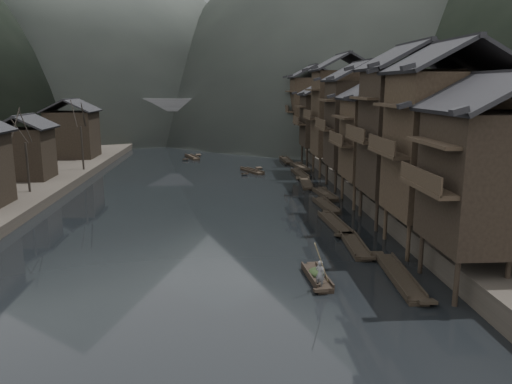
{
  "coord_description": "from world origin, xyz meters",
  "views": [
    {
      "loc": [
        2.08,
        -34.34,
        11.43
      ],
      "look_at": [
        4.77,
        7.6,
        2.5
      ],
      "focal_mm": 35.0,
      "sensor_mm": 36.0,
      "label": 1
    }
  ],
  "objects": [
    {
      "name": "water",
      "position": [
        0.0,
        0.0,
        0.0
      ],
      "size": [
        300.0,
        300.0,
        0.0
      ],
      "primitive_type": "plane",
      "color": "black",
      "rests_on": "ground"
    },
    {
      "name": "right_bank",
      "position": [
        35.0,
        40.0,
        0.9
      ],
      "size": [
        40.0,
        200.0,
        1.8
      ],
      "primitive_type": "cube",
      "color": "#2D2823",
      "rests_on": "ground"
    },
    {
      "name": "stilt_houses",
      "position": [
        17.28,
        19.61,
        8.87
      ],
      "size": [
        9.0,
        67.6,
        15.76
      ],
      "color": "black",
      "rests_on": "ground"
    },
    {
      "name": "left_houses",
      "position": [
        -20.5,
        20.12,
        5.66
      ],
      "size": [
        8.1,
        53.2,
        8.73
      ],
      "color": "black",
      "rests_on": "left_bank"
    },
    {
      "name": "bare_trees",
      "position": [
        -17.0,
        13.77,
        6.6
      ],
      "size": [
        3.92,
        42.69,
        7.84
      ],
      "color": "black",
      "rests_on": "left_bank"
    },
    {
      "name": "moored_sampans",
      "position": [
        11.92,
        23.35,
        0.2
      ],
      "size": [
        3.39,
        67.84,
        0.47
      ],
      "color": "black",
      "rests_on": "water"
    },
    {
      "name": "midriver_boats",
      "position": [
        3.38,
        50.87,
        0.2
      ],
      "size": [
        12.4,
        39.92,
        0.45
      ],
      "color": "black",
      "rests_on": "water"
    },
    {
      "name": "stone_bridge",
      "position": [
        -0.0,
        72.0,
        5.11
      ],
      "size": [
        40.0,
        6.0,
        9.0
      ],
      "color": "#4C4C4F",
      "rests_on": "ground"
    },
    {
      "name": "hero_sampan",
      "position": [
        7.54,
        -6.4,
        0.2
      ],
      "size": [
        1.28,
        4.61,
        0.43
      ],
      "color": "black",
      "rests_on": "water"
    },
    {
      "name": "cargo_heap",
      "position": [
        7.55,
        -6.19,
        0.73
      ],
      "size": [
        1.0,
        1.32,
        0.6
      ],
      "primitive_type": "ellipsoid",
      "color": "black",
      "rests_on": "hero_sampan"
    },
    {
      "name": "boatman",
      "position": [
        7.41,
        -7.99,
        1.24
      ],
      "size": [
        0.7,
        0.69,
        1.63
      ],
      "primitive_type": "imported",
      "rotation": [
        0.0,
        0.0,
        2.4
      ],
      "color": "#5E5E61",
      "rests_on": "hero_sampan"
    },
    {
      "name": "bamboo_pole",
      "position": [
        7.61,
        -7.99,
        3.93
      ],
      "size": [
        1.54,
        1.98,
        3.76
      ],
      "primitive_type": "cylinder",
      "rotation": [
        0.57,
        0.0,
        -0.66
      ],
      "color": "#8C7A51",
      "rests_on": "boatman"
    }
  ]
}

